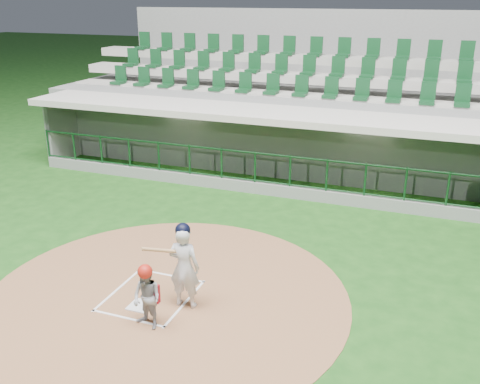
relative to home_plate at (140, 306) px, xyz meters
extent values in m
plane|color=#164313|center=(0.00, 0.70, -0.02)|extent=(120.00, 120.00, 0.00)
cylinder|color=brown|center=(0.30, 0.50, -0.02)|extent=(7.20, 7.20, 0.01)
cube|color=silver|center=(0.00, 0.00, 0.00)|extent=(0.43, 0.43, 0.02)
cube|color=white|center=(-0.75, 0.40, 0.00)|extent=(0.05, 1.80, 0.01)
cube|color=white|center=(0.75, 0.40, 0.00)|extent=(0.05, 1.80, 0.01)
cube|color=white|center=(0.00, 1.25, 0.00)|extent=(1.55, 0.05, 0.01)
cube|color=white|center=(0.00, -0.45, 0.00)|extent=(1.55, 0.05, 0.01)
cube|color=slate|center=(0.00, 8.20, -0.57)|extent=(15.00, 3.00, 0.10)
cube|color=slate|center=(0.00, 9.80, 0.83)|extent=(15.00, 0.20, 2.70)
cube|color=#A8A194|center=(0.00, 9.68, 1.08)|extent=(13.50, 0.04, 0.90)
cube|color=slate|center=(-7.50, 8.20, 0.83)|extent=(0.20, 3.00, 2.70)
cube|color=#B0AA9F|center=(0.00, 7.95, 2.28)|extent=(15.40, 3.50, 0.20)
cube|color=slate|center=(0.00, 6.65, 0.13)|extent=(15.00, 0.15, 0.40)
cube|color=black|center=(0.00, 6.65, 1.70)|extent=(15.00, 0.01, 0.95)
cube|color=brown|center=(0.00, 9.25, -0.30)|extent=(12.75, 0.40, 0.45)
cube|color=white|center=(-3.00, 8.20, 2.15)|extent=(1.30, 0.35, 0.04)
cube|color=white|center=(3.00, 8.20, 2.15)|extent=(1.30, 0.35, 0.04)
imported|color=#A61411|center=(-4.23, 9.18, 0.41)|extent=(1.32, 0.93, 1.87)
imported|color=#AE1412|center=(-1.65, 8.80, 0.31)|extent=(1.02, 0.53, 1.66)
imported|color=#AC1219|center=(2.67, 8.77, 0.35)|extent=(0.99, 0.81, 1.75)
imported|color=#B3131A|center=(4.07, 8.82, 0.42)|extent=(1.84, 1.05, 1.89)
cube|color=slate|center=(0.00, 11.45, 1.13)|extent=(17.00, 6.50, 2.50)
cube|color=#9E9A8E|center=(0.00, 9.95, 2.28)|extent=(16.60, 0.95, 0.30)
cube|color=#9D968E|center=(0.00, 10.90, 2.83)|extent=(16.60, 0.95, 0.30)
cube|color=gray|center=(0.00, 11.85, 3.38)|extent=(16.60, 0.95, 0.30)
cube|color=slate|center=(0.00, 14.80, 2.50)|extent=(17.00, 0.25, 5.05)
imported|color=silver|center=(0.80, 0.34, 0.81)|extent=(0.62, 0.43, 1.64)
sphere|color=black|center=(0.80, 0.34, 1.57)|extent=(0.28, 0.28, 0.28)
cylinder|color=tan|center=(0.55, 0.09, 1.23)|extent=(0.58, 0.79, 0.39)
imported|color=gray|center=(0.48, -0.53, 0.57)|extent=(0.67, 0.58, 1.16)
sphere|color=#B01D12|center=(0.48, -0.53, 1.10)|extent=(0.26, 0.26, 0.26)
cube|color=maroon|center=(0.48, -0.38, 0.60)|extent=(0.32, 0.10, 0.35)
camera|label=1|loc=(4.90, -7.57, 5.60)|focal=40.00mm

